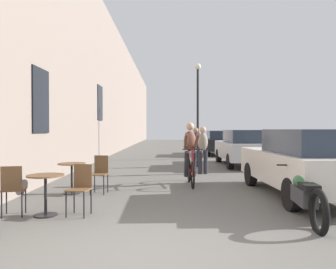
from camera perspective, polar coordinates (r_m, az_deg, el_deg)
The scene contains 15 objects.
ground_plane at distance 4.11m, azimuth -2.21°, elevation -20.83°, with size 88.00×88.00×0.00m, color #5B5954.
building_facade_left at distance 18.35m, azimuth -11.23°, elevation 8.92°, with size 0.54×68.00×8.18m.
cafe_table_near at distance 6.30m, azimuth -19.95°, elevation -8.29°, with size 0.64×0.64×0.72m.
cafe_chair_near_toward_street at distance 6.19m, azimuth -14.45°, elevation -8.45°, with size 0.43×0.43×0.89m.
cafe_chair_near_toward_wall at distance 6.44m, azimuth -24.73°, elevation -8.15°, with size 0.45×0.45×0.89m.
cafe_table_mid at distance 8.22m, azimuth -15.87°, elevation -6.12°, with size 0.64×0.64×0.72m.
cafe_chair_mid_toward_street at distance 8.14m, azimuth -11.27°, elevation -6.20°, with size 0.42×0.42×0.89m.
cyclist_on_bicycle at distance 9.25m, azimuth 4.13°, elevation -3.52°, with size 0.52×1.76×1.74m.
pedestrian_near at distance 11.41m, azimuth 6.26°, elevation -2.17°, with size 0.37×0.29×1.62m.
pedestrian_mid at distance 13.62m, azimuth 5.03°, elevation -1.76°, with size 0.37×0.28×1.59m.
street_lamp at distance 17.23m, azimuth 5.40°, elevation 6.17°, with size 0.32×0.32×4.90m.
parked_car_nearest at distance 8.12m, azimuth 22.65°, elevation -4.35°, with size 1.89×4.31×1.52m.
parked_car_second at distance 14.24m, azimuth 13.03°, elevation -2.13°, with size 1.79×4.20×1.49m.
parked_car_third at distance 20.12m, azimuth 9.05°, elevation -1.32°, with size 1.83×4.11×1.44m.
parked_motorcycle at distance 6.12m, azimuth 22.54°, elevation -9.67°, with size 0.62×2.14×0.92m.
Camera 1 is at (0.17, -3.81, 1.52)m, focal length 35.62 mm.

